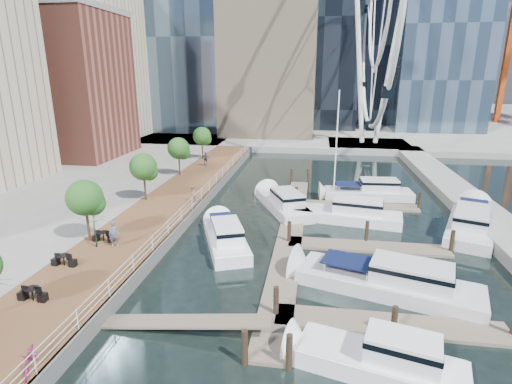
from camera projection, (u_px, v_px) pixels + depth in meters
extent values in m
plane|color=black|center=(230.00, 293.00, 24.23)|extent=(520.00, 520.00, 0.00)
cube|color=brown|center=(173.00, 203.00, 39.61)|extent=(6.00, 60.00, 1.00)
cube|color=#595954|center=(203.00, 204.00, 39.17)|extent=(0.25, 60.00, 1.00)
cube|color=gray|center=(301.00, 116.00, 120.78)|extent=(200.00, 114.00, 1.00)
cube|color=gray|center=(466.00, 201.00, 40.15)|extent=(4.00, 60.00, 1.00)
cube|color=gray|center=(368.00, 146.00, 71.36)|extent=(14.00, 12.00, 1.00)
cube|color=#6D6051|center=(291.00, 232.00, 33.25)|extent=(2.00, 32.00, 0.20)
cube|color=#6D6051|center=(389.00, 324.00, 21.00)|extent=(12.00, 2.00, 0.20)
cube|color=#6D6051|center=(367.00, 247.00, 30.48)|extent=(12.00, 2.00, 0.20)
cube|color=#6D6051|center=(356.00, 206.00, 39.96)|extent=(12.00, 2.00, 0.20)
cube|color=brown|center=(76.00, 87.00, 57.68)|extent=(12.00, 14.00, 20.00)
cube|color=#BCAD8E|center=(93.00, 61.00, 72.58)|extent=(14.00, 16.00, 28.00)
cylinder|color=white|center=(359.00, 67.00, 67.89)|extent=(0.80, 0.80, 26.00)
cylinder|color=white|center=(390.00, 67.00, 67.17)|extent=(0.80, 0.80, 26.00)
cylinder|color=#3F2B1C|center=(88.00, 225.00, 29.04)|extent=(0.20, 0.20, 2.40)
sphere|color=#265B1E|center=(85.00, 198.00, 28.45)|extent=(2.60, 2.60, 2.60)
cylinder|color=#3F2B1C|center=(145.00, 188.00, 38.52)|extent=(0.20, 0.20, 2.40)
sphere|color=#265B1E|center=(143.00, 167.00, 37.93)|extent=(2.60, 2.60, 2.60)
cylinder|color=#3F2B1C|center=(179.00, 166.00, 48.00)|extent=(0.20, 0.20, 2.40)
sphere|color=#265B1E|center=(178.00, 148.00, 47.41)|extent=(2.60, 2.60, 2.60)
cylinder|color=#3F2B1C|center=(203.00, 150.00, 57.48)|extent=(0.20, 0.20, 2.40)
sphere|color=#265B1E|center=(202.00, 136.00, 56.89)|extent=(2.60, 2.60, 2.60)
imported|color=maroon|center=(30.00, 359.00, 16.40)|extent=(1.63, 2.08, 1.05)
imported|color=#51566C|center=(114.00, 234.00, 28.06)|extent=(0.79, 0.61, 1.91)
imported|color=gray|center=(192.00, 194.00, 38.04)|extent=(0.64, 0.80, 1.57)
imported|color=#373D45|center=(206.00, 159.00, 53.17)|extent=(1.09, 0.48, 1.84)
imported|color=#0F3A14|center=(94.00, 231.00, 27.90)|extent=(3.53, 3.56, 2.44)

